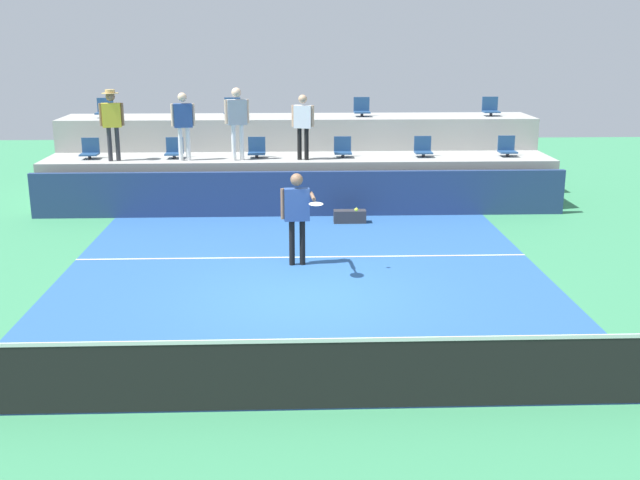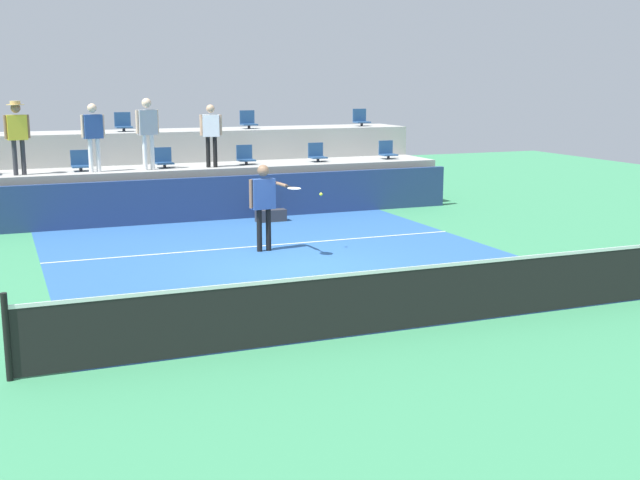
{
  "view_description": "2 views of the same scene",
  "coord_description": "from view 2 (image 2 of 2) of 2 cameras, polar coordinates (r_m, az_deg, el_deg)",
  "views": [
    {
      "loc": [
        -0.2,
        -12.26,
        4.37
      ],
      "look_at": [
        0.23,
        -0.73,
        1.21
      ],
      "focal_mm": 42.89,
      "sensor_mm": 36.0,
      "label": 1
    },
    {
      "loc": [
        -5.19,
        -13.79,
        3.49
      ],
      "look_at": [
        -0.15,
        -1.3,
        0.83
      ],
      "focal_mm": 45.52,
      "sensor_mm": 36.0,
      "label": 2
    }
  ],
  "objects": [
    {
      "name": "ground_plane",
      "position": [
        15.15,
        -1.3,
        -2.14
      ],
      "size": [
        40.0,
        40.0,
        0.0
      ],
      "primitive_type": "plane",
      "color": "#388456"
    },
    {
      "name": "stadium_chair_lower_right",
      "position": [
        22.73,
        -0.23,
        6.08
      ],
      "size": [
        0.44,
        0.4,
        0.52
      ],
      "color": "#2D2D33",
      "rests_on": "seating_tier_lower"
    },
    {
      "name": "spectator_in_grey",
      "position": [
        21.35,
        -7.67,
        7.67
      ],
      "size": [
        0.57,
        0.27,
        1.62
      ],
      "color": "black",
      "rests_on": "seating_tier_lower"
    },
    {
      "name": "seating_tier_upper",
      "position": [
        23.6,
        -9.17,
        5.12
      ],
      "size": [
        13.0,
        1.8,
        2.1
      ],
      "primitive_type": "cube",
      "color": "#9E9E99",
      "rests_on": "ground_plane"
    },
    {
      "name": "stadium_chair_lower_left",
      "position": [
        21.22,
        -16.51,
        5.25
      ],
      "size": [
        0.44,
        0.4,
        0.52
      ],
      "color": "#2D2D33",
      "rests_on": "seating_tier_lower"
    },
    {
      "name": "stadium_chair_lower_mid_right",
      "position": [
        22.05,
        -5.27,
        5.87
      ],
      "size": [
        0.44,
        0.4,
        0.52
      ],
      "color": "#2D2D33",
      "rests_on": "seating_tier_lower"
    },
    {
      "name": "court_inner_paint",
      "position": [
        16.06,
        -2.56,
        -1.36
      ],
      "size": [
        9.0,
        10.0,
        0.01
      ],
      "primitive_type": "cube",
      "color": "#285693",
      "rests_on": "ground_plane"
    },
    {
      "name": "spectator_with_hat",
      "position": [
        20.68,
        -20.52,
        7.28
      ],
      "size": [
        0.6,
        0.47,
        1.76
      ],
      "color": "#2D2D33",
      "rests_on": "seating_tier_lower"
    },
    {
      "name": "court_service_line",
      "position": [
        17.36,
        -4.1,
        -0.42
      ],
      "size": [
        9.0,
        0.06,
        0.0
      ],
      "primitive_type": "cube",
      "color": "white",
      "rests_on": "ground_plane"
    },
    {
      "name": "stadium_chair_upper_left",
      "position": [
        23.11,
        -13.67,
        7.96
      ],
      "size": [
        0.44,
        0.4,
        0.52
      ],
      "color": "#2D2D33",
      "rests_on": "seating_tier_upper"
    },
    {
      "name": "stadium_chair_upper_right",
      "position": [
        23.89,
        -5.08,
        8.33
      ],
      "size": [
        0.44,
        0.4,
        0.52
      ],
      "color": "#2D2D33",
      "rests_on": "seating_tier_upper"
    },
    {
      "name": "spectator_in_white",
      "position": [
        20.81,
        -15.66,
        7.39
      ],
      "size": [
        0.59,
        0.26,
        1.68
      ],
      "color": "white",
      "rests_on": "seating_tier_lower"
    },
    {
      "name": "spectator_leaning_on_rail",
      "position": [
        20.99,
        -12.04,
        7.82
      ],
      "size": [
        0.62,
        0.29,
        1.8
      ],
      "color": "white",
      "rests_on": "seating_tier_lower"
    },
    {
      "name": "tennis_ball",
      "position": [
        16.63,
        0.07,
        3.24
      ],
      "size": [
        0.07,
        0.07,
        0.07
      ],
      "color": "#CCE033"
    },
    {
      "name": "tennis_net",
      "position": [
        11.48,
        5.78,
        -3.98
      ],
      "size": [
        10.48,
        0.08,
        1.07
      ],
      "color": "black",
      "rests_on": "ground_plane"
    },
    {
      "name": "equipment_bag",
      "position": [
        20.35,
        -3.47,
        1.72
      ],
      "size": [
        0.76,
        0.28,
        0.3
      ],
      "primitive_type": "cube",
      "color": "#333338",
      "rests_on": "ground_plane"
    },
    {
      "name": "seating_tier_lower",
      "position": [
        21.91,
        -8.08,
        3.57
      ],
      "size": [
        13.0,
        1.8,
        1.25
      ],
      "primitive_type": "cube",
      "color": "#9E9E99",
      "rests_on": "ground_plane"
    },
    {
      "name": "sponsor_backboard",
      "position": [
        20.67,
        -7.2,
        2.93
      ],
      "size": [
        13.0,
        0.16,
        1.1
      ],
      "primitive_type": "cube",
      "color": "navy",
      "rests_on": "ground_plane"
    },
    {
      "name": "stadium_chair_lower_far_right",
      "position": [
        23.62,
        4.74,
        6.24
      ],
      "size": [
        0.44,
        0.4,
        0.52
      ],
      "color": "#2D2D33",
      "rests_on": "seating_tier_lower"
    },
    {
      "name": "stadium_chair_lower_mid_left",
      "position": [
        21.52,
        -10.93,
        5.59
      ],
      "size": [
        0.44,
        0.4,
        0.52
      ],
      "color": "#2D2D33",
      "rests_on": "seating_tier_lower"
    },
    {
      "name": "tennis_player",
      "position": [
        16.65,
        -3.93,
        2.95
      ],
      "size": [
        0.79,
        1.21,
        1.8
      ],
      "color": "black",
      "rests_on": "ground_plane"
    },
    {
      "name": "stadium_chair_upper_far_right",
      "position": [
        25.17,
        2.87,
        8.5
      ],
      "size": [
        0.44,
        0.4,
        0.52
      ],
      "color": "#2D2D33",
      "rests_on": "seating_tier_upper"
    }
  ]
}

